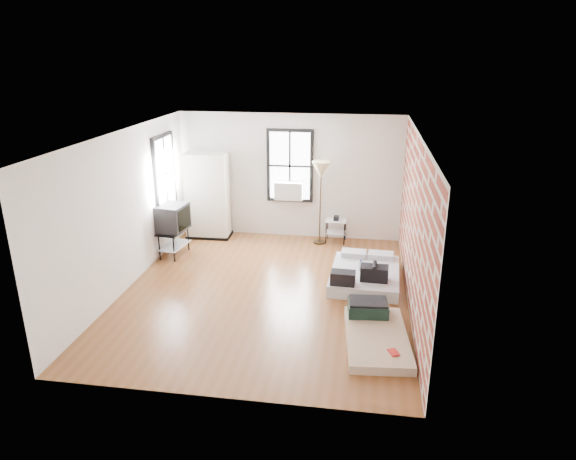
% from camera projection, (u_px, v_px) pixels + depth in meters
% --- Properties ---
extents(ground, '(6.00, 6.00, 0.00)m').
position_uv_depth(ground, '(265.00, 291.00, 9.18)').
color(ground, brown).
rests_on(ground, ground).
extents(room_shell, '(5.02, 6.02, 2.80)m').
position_uv_depth(room_shell, '(281.00, 193.00, 8.91)').
color(room_shell, silver).
rests_on(room_shell, ground).
extents(mattress_main, '(1.31, 1.73, 0.54)m').
position_uv_depth(mattress_main, '(365.00, 274.00, 9.52)').
color(mattress_main, silver).
rests_on(mattress_main, ground).
extents(mattress_bare, '(1.03, 1.76, 0.36)m').
position_uv_depth(mattress_bare, '(375.00, 330.00, 7.70)').
color(mattress_bare, '#C8AF91').
rests_on(mattress_bare, ground).
extents(wardrobe, '(1.00, 0.60, 1.94)m').
position_uv_depth(wardrobe, '(208.00, 196.00, 11.59)').
color(wardrobe, black).
rests_on(wardrobe, ground).
extents(side_table, '(0.47, 0.38, 0.61)m').
position_uv_depth(side_table, '(336.00, 225.00, 11.43)').
color(side_table, black).
rests_on(side_table, ground).
extents(floor_lamp, '(0.40, 0.40, 1.85)m').
position_uv_depth(floor_lamp, '(321.00, 173.00, 10.97)').
color(floor_lamp, black).
rests_on(floor_lamp, ground).
extents(tv_stand, '(0.62, 0.83, 1.10)m').
position_uv_depth(tv_stand, '(173.00, 219.00, 10.55)').
color(tv_stand, black).
rests_on(tv_stand, ground).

